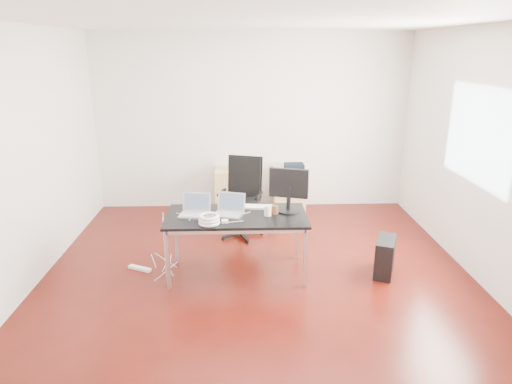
{
  "coord_description": "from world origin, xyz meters",
  "views": [
    {
      "loc": [
        -0.18,
        -4.8,
        2.55
      ],
      "look_at": [
        0.0,
        0.55,
        0.85
      ],
      "focal_mm": 32.0,
      "sensor_mm": 36.0,
      "label": 1
    }
  ],
  "objects_px": {
    "desk": "(237,219)",
    "filing_cabinet_right": "(289,190)",
    "filing_cabinet_left": "(231,190)",
    "office_chair": "(242,193)",
    "pc_tower": "(385,257)"
  },
  "relations": [
    {
      "from": "office_chair",
      "to": "pc_tower",
      "type": "distance_m",
      "value": 2.14
    },
    {
      "from": "filing_cabinet_left",
      "to": "filing_cabinet_right",
      "type": "height_order",
      "value": "same"
    },
    {
      "from": "desk",
      "to": "office_chair",
      "type": "relative_size",
      "value": 1.48
    },
    {
      "from": "desk",
      "to": "filing_cabinet_right",
      "type": "distance_m",
      "value": 2.34
    },
    {
      "from": "filing_cabinet_left",
      "to": "filing_cabinet_right",
      "type": "bearing_deg",
      "value": 0.0
    },
    {
      "from": "desk",
      "to": "office_chair",
      "type": "distance_m",
      "value": 1.22
    },
    {
      "from": "filing_cabinet_right",
      "to": "pc_tower",
      "type": "xyz_separation_m",
      "value": [
        0.9,
        -2.24,
        -0.13
      ]
    },
    {
      "from": "filing_cabinet_left",
      "to": "filing_cabinet_right",
      "type": "xyz_separation_m",
      "value": [
        0.93,
        0.0,
        0.0
      ]
    },
    {
      "from": "pc_tower",
      "to": "desk",
      "type": "bearing_deg",
      "value": -160.3
    },
    {
      "from": "office_chair",
      "to": "filing_cabinet_left",
      "type": "bearing_deg",
      "value": 117.54
    },
    {
      "from": "office_chair",
      "to": "desk",
      "type": "bearing_deg",
      "value": -75.8
    },
    {
      "from": "filing_cabinet_left",
      "to": "pc_tower",
      "type": "distance_m",
      "value": 2.9
    },
    {
      "from": "office_chair",
      "to": "filing_cabinet_right",
      "type": "xyz_separation_m",
      "value": [
        0.76,
        0.95,
        -0.26
      ]
    },
    {
      "from": "filing_cabinet_right",
      "to": "pc_tower",
      "type": "distance_m",
      "value": 2.42
    },
    {
      "from": "filing_cabinet_right",
      "to": "pc_tower",
      "type": "height_order",
      "value": "filing_cabinet_right"
    }
  ]
}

